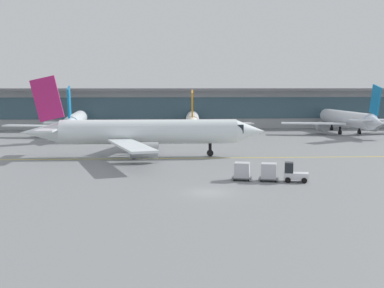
{
  "coord_description": "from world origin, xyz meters",
  "views": [
    {
      "loc": [
        -5.1,
        -49.31,
        10.24
      ],
      "look_at": [
        -0.53,
        15.31,
        3.0
      ],
      "focal_mm": 48.97,
      "sensor_mm": 36.0,
      "label": 1
    }
  ],
  "objects_px": {
    "cargo_dolly_trailing": "(242,171)",
    "taxiing_regional_jet": "(146,133)",
    "gate_airplane_1": "(76,121)",
    "cargo_dolly_lead": "(269,171)",
    "gate_airplane_2": "(192,120)",
    "baggage_tug": "(294,174)",
    "gate_airplane_3": "(347,119)"
  },
  "relations": [
    {
      "from": "gate_airplane_1",
      "to": "gate_airplane_2",
      "type": "height_order",
      "value": "gate_airplane_1"
    },
    {
      "from": "gate_airplane_2",
      "to": "taxiing_regional_jet",
      "type": "bearing_deg",
      "value": 170.07
    },
    {
      "from": "gate_airplane_3",
      "to": "cargo_dolly_lead",
      "type": "bearing_deg",
      "value": 148.96
    },
    {
      "from": "gate_airplane_2",
      "to": "cargo_dolly_lead",
      "type": "relative_size",
      "value": 11.72
    },
    {
      "from": "cargo_dolly_lead",
      "to": "taxiing_regional_jet",
      "type": "bearing_deg",
      "value": 137.98
    },
    {
      "from": "gate_airplane_1",
      "to": "baggage_tug",
      "type": "xyz_separation_m",
      "value": [
        30.8,
        -53.07,
        -2.17
      ]
    },
    {
      "from": "taxiing_regional_jet",
      "to": "baggage_tug",
      "type": "relative_size",
      "value": 12.28
    },
    {
      "from": "cargo_dolly_lead",
      "to": "gate_airplane_2",
      "type": "bearing_deg",
      "value": 108.68
    },
    {
      "from": "gate_airplane_3",
      "to": "taxiing_regional_jet",
      "type": "xyz_separation_m",
      "value": [
        -42.3,
        -33.53,
        0.35
      ]
    },
    {
      "from": "gate_airplane_3",
      "to": "taxiing_regional_jet",
      "type": "bearing_deg",
      "value": 125.4
    },
    {
      "from": "gate_airplane_1",
      "to": "cargo_dolly_trailing",
      "type": "bearing_deg",
      "value": -157.15
    },
    {
      "from": "gate_airplane_1",
      "to": "cargo_dolly_trailing",
      "type": "distance_m",
      "value": 57.63
    },
    {
      "from": "gate_airplane_1",
      "to": "taxiing_regional_jet",
      "type": "bearing_deg",
      "value": -158.6
    },
    {
      "from": "baggage_tug",
      "to": "cargo_dolly_lead",
      "type": "height_order",
      "value": "baggage_tug"
    },
    {
      "from": "taxiing_regional_jet",
      "to": "cargo_dolly_lead",
      "type": "bearing_deg",
      "value": -56.04
    },
    {
      "from": "gate_airplane_2",
      "to": "taxiing_regional_jet",
      "type": "distance_m",
      "value": 38.31
    },
    {
      "from": "gate_airplane_1",
      "to": "gate_airplane_3",
      "type": "relative_size",
      "value": 0.97
    },
    {
      "from": "gate_airplane_1",
      "to": "baggage_tug",
      "type": "bearing_deg",
      "value": -153.23
    },
    {
      "from": "cargo_dolly_trailing",
      "to": "taxiing_regional_jet",
      "type": "bearing_deg",
      "value": 133.06
    },
    {
      "from": "taxiing_regional_jet",
      "to": "cargo_dolly_lead",
      "type": "relative_size",
      "value": 14.46
    },
    {
      "from": "gate_airplane_1",
      "to": "gate_airplane_3",
      "type": "xyz_separation_m",
      "value": [
        57.01,
        1.64,
        0.09
      ]
    },
    {
      "from": "baggage_tug",
      "to": "cargo_dolly_lead",
      "type": "distance_m",
      "value": 2.66
    },
    {
      "from": "gate_airplane_3",
      "to": "cargo_dolly_trailing",
      "type": "height_order",
      "value": "gate_airplane_3"
    },
    {
      "from": "cargo_dolly_lead",
      "to": "baggage_tug",
      "type": "bearing_deg",
      "value": -0.0
    },
    {
      "from": "cargo_dolly_lead",
      "to": "cargo_dolly_trailing",
      "type": "xyz_separation_m",
      "value": [
        -2.79,
        0.73,
        0.0
      ]
    },
    {
      "from": "gate_airplane_1",
      "to": "gate_airplane_2",
      "type": "relative_size",
      "value": 1.08
    },
    {
      "from": "gate_airplane_2",
      "to": "gate_airplane_3",
      "type": "height_order",
      "value": "gate_airplane_3"
    },
    {
      "from": "cargo_dolly_trailing",
      "to": "gate_airplane_2",
      "type": "bearing_deg",
      "value": 105.93
    },
    {
      "from": "gate_airplane_1",
      "to": "baggage_tug",
      "type": "relative_size",
      "value": 10.74
    },
    {
      "from": "baggage_tug",
      "to": "gate_airplane_3",
      "type": "bearing_deg",
      "value": 79.0
    },
    {
      "from": "cargo_dolly_trailing",
      "to": "cargo_dolly_lead",
      "type": "bearing_deg",
      "value": -0.0
    },
    {
      "from": "taxiing_regional_jet",
      "to": "cargo_dolly_trailing",
      "type": "distance_m",
      "value": 22.64
    }
  ]
}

